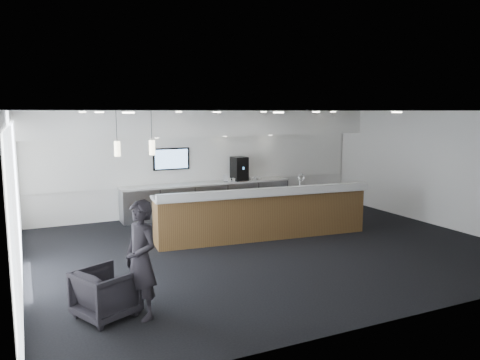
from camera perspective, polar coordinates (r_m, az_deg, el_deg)
name	(u,v)px	position (r m, az deg, el deg)	size (l,w,h in m)	color
ground	(268,247)	(10.50, 3.41, -8.16)	(10.00, 10.00, 0.00)	black
ceiling	(269,111)	(10.06, 3.56, 8.44)	(10.00, 8.00, 0.02)	black
back_wall	(203,162)	(13.79, -4.50, 2.17)	(10.00, 0.02, 3.00)	white
left_wall	(13,198)	(8.96, -25.90, -2.03)	(0.02, 8.00, 3.00)	white
right_wall	(436,168)	(13.29, 22.77, 1.31)	(0.02, 8.00, 3.00)	white
soffit_bulkhead	(208,123)	(13.29, -3.87, 6.92)	(10.00, 0.90, 0.70)	white
alcove_panel	(204,159)	(13.75, -4.46, 2.57)	(9.80, 0.06, 1.40)	white
window_blinds_wall	(16,198)	(8.95, -25.64, -2.01)	(0.04, 7.36, 2.55)	silver
back_credenza	(208,198)	(13.60, -3.92, -2.26)	(5.06, 0.66, 0.95)	gray
wall_tv	(171,159)	(13.36, -8.39, 2.56)	(1.05, 0.08, 0.62)	black
pendant_left	(149,147)	(9.96, -11.00, 3.99)	(0.12, 0.12, 0.30)	beige
pendant_right	(115,148)	(9.81, -14.97, 3.79)	(0.12, 0.12, 0.30)	beige
ceiling_can_lights	(269,112)	(10.06, 3.56, 8.27)	(7.00, 5.00, 0.02)	silver
service_counter	(263,214)	(11.14, 2.83, -4.13)	(5.25, 1.33, 1.49)	brown
coffee_machine	(239,169)	(13.84, -0.10, 1.39)	(0.43, 0.54, 0.70)	black
info_sign_left	(226,178)	(13.63, -1.71, 0.23)	(0.15, 0.02, 0.21)	silver
info_sign_right	(245,176)	(13.89, 0.61, 0.47)	(0.18, 0.02, 0.24)	silver
armchair	(106,293)	(7.27, -16.00, -13.11)	(0.77, 0.80, 0.72)	black
lounge_guest	(141,260)	(6.98, -11.98, -9.48)	(0.64, 0.42, 1.74)	black
cup_0	(259,178)	(14.06, 2.36, 0.26)	(0.11, 0.11, 0.10)	white
cup_1	(255,178)	(14.00, 1.85, 0.22)	(0.11, 0.11, 0.10)	white
cup_2	(251,178)	(13.94, 1.33, 0.19)	(0.11, 0.11, 0.10)	white
cup_3	(247,179)	(13.88, 0.82, 0.15)	(0.11, 0.11, 0.10)	white
cup_4	(242,179)	(13.81, 0.29, 0.12)	(0.11, 0.11, 0.10)	white
cup_5	(238,179)	(13.76, -0.23, 0.08)	(0.11, 0.11, 0.10)	white
cup_6	(234,180)	(13.70, -0.76, 0.05)	(0.11, 0.11, 0.10)	white
cup_7	(229,180)	(13.64, -1.30, 0.01)	(0.11, 0.11, 0.10)	white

